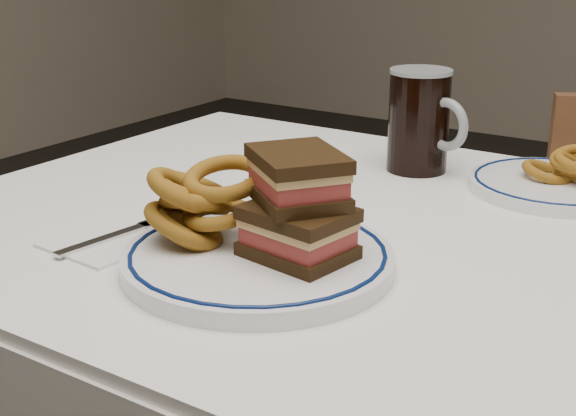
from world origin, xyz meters
The scene contains 9 objects.
dining_table centered at (0.00, 0.00, 0.64)m, with size 1.27×0.87×0.75m.
main_plate centered at (-0.10, -0.18, 0.76)m, with size 0.30×0.30×0.02m.
reuben_sandwich centered at (-0.06, -0.16, 0.83)m, with size 0.14×0.14×0.11m.
onion_rings_main centered at (-0.18, -0.19, 0.81)m, with size 0.14×0.14×0.12m.
ketchup_ramekin centered at (-0.10, -0.09, 0.79)m, with size 0.06×0.06×0.03m.
beer_mug centered at (-0.11, 0.27, 0.83)m, with size 0.14×0.09×0.16m.
far_plate centered at (0.10, 0.28, 0.76)m, with size 0.24×0.24×0.02m.
onion_rings_far centered at (0.11, 0.29, 0.79)m, with size 0.11×0.09×0.07m.
napkin_fork centered at (-0.29, -0.22, 0.75)m, with size 0.13×0.16×0.01m.
Camera 1 is at (0.38, -0.84, 1.11)m, focal length 50.00 mm.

